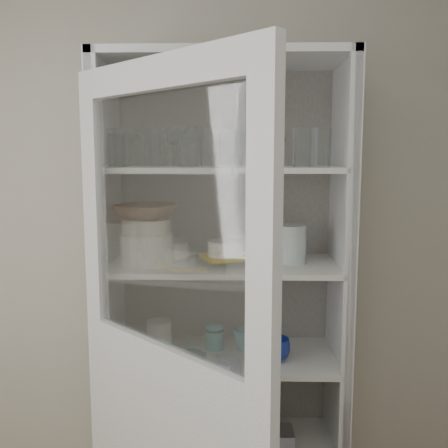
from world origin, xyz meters
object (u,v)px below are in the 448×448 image
at_px(goblet_1, 190,145).
at_px(grey_bowl_stack, 290,244).
at_px(mug_teal, 244,339).
at_px(glass_platter, 225,261).
at_px(mug_blue, 276,349).
at_px(cream_bowl, 147,226).
at_px(goblet_0, 174,144).
at_px(goblet_3, 277,147).
at_px(plate_stack_back, 167,249).
at_px(white_canister, 159,335).
at_px(plate_stack_front, 147,249).
at_px(cupboard_door, 167,413).
at_px(teal_jar, 215,338).
at_px(white_ramekin, 225,248).
at_px(pantry_cabinet, 224,330).
at_px(terracotta_bowl, 147,211).
at_px(yellow_trivet, 225,257).
at_px(mug_white, 269,353).
at_px(measuring_cups, 190,356).
at_px(cream_dish, 195,431).
at_px(tin_box, 273,436).
at_px(goblet_2, 240,147).

relative_size(goblet_1, grey_bowl_stack, 1.10).
relative_size(goblet_1, mug_teal, 1.76).
bearing_deg(glass_platter, mug_blue, -15.09).
bearing_deg(mug_teal, cream_bowl, -166.98).
xyz_separation_m(goblet_0, goblet_3, (0.44, 0.02, -0.01)).
relative_size(plate_stack_back, white_canister, 1.51).
xyz_separation_m(goblet_3, plate_stack_back, (-0.48, 0.00, -0.45)).
relative_size(goblet_3, plate_stack_front, 0.74).
height_order(cupboard_door, plate_stack_back, cupboard_door).
height_order(goblet_0, teal_jar, goblet_0).
height_order(mug_blue, mug_teal, mug_blue).
height_order(cupboard_door, white_ramekin, cupboard_door).
bearing_deg(plate_stack_back, goblet_0, -34.93).
bearing_deg(pantry_cabinet, grey_bowl_stack, -14.88).
height_order(terracotta_bowl, mug_teal, terracotta_bowl).
height_order(yellow_trivet, white_ramekin, white_ramekin).
relative_size(goblet_0, mug_white, 2.09).
relative_size(teal_jar, measuring_cups, 1.09).
relative_size(goblet_1, measuring_cups, 1.95).
xyz_separation_m(cupboard_door, mug_blue, (0.39, 0.46, 0.04)).
height_order(yellow_trivet, cream_dish, yellow_trivet).
height_order(white_ramekin, mug_blue, white_ramekin).
bearing_deg(cream_bowl, plate_stack_back, 67.96).
bearing_deg(measuring_cups, cream_dish, 85.22).
height_order(cream_bowl, tin_box, cream_bowl).
bearing_deg(goblet_0, glass_platter, -24.48).
height_order(mug_blue, measuring_cups, mug_blue).
relative_size(plate_stack_front, yellow_trivet, 1.23).
bearing_deg(plate_stack_front, goblet_2, 21.42).
xyz_separation_m(goblet_0, terracotta_bowl, (-0.10, -0.13, -0.28)).
bearing_deg(plate_stack_back, goblet_1, -21.86).
bearing_deg(mug_teal, white_canister, -176.96).
bearing_deg(goblet_3, mug_blue, -93.01).
bearing_deg(yellow_trivet, mug_white, -24.17).
bearing_deg(cream_bowl, measuring_cups, -14.07).
bearing_deg(pantry_cabinet, plate_stack_back, 169.42).
bearing_deg(goblet_2, mug_teal, -70.41).
bearing_deg(goblet_3, cupboard_door, -121.90).
height_order(goblet_3, yellow_trivet, goblet_3).
bearing_deg(grey_bowl_stack, plate_stack_front, -176.94).
distance_m(cream_bowl, terracotta_bowl, 0.06).
bearing_deg(white_ramekin, mug_blue, -15.09).
bearing_deg(tin_box, goblet_2, 141.44).
xyz_separation_m(plate_stack_front, cream_dish, (0.19, 0.05, -0.83)).
bearing_deg(cupboard_door, teal_jar, 120.69).
xyz_separation_m(plate_stack_front, glass_platter, (0.32, 0.03, -0.05)).
distance_m(plate_stack_front, glass_platter, 0.33).
bearing_deg(yellow_trivet, terracotta_bowl, -175.51).
bearing_deg(goblet_2, terracotta_bowl, -158.58).
height_order(pantry_cabinet, measuring_cups, pantry_cabinet).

